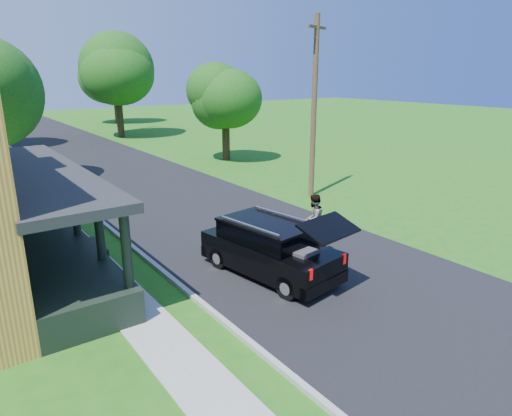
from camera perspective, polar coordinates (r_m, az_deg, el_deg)
ground at (r=13.95m, az=10.16°, el=-8.84°), size 140.00×140.00×0.00m
street at (r=30.68m, az=-17.48°, el=4.77°), size 8.00×120.00×0.02m
curb at (r=29.72m, az=-24.89°, el=3.61°), size 0.15×120.00×0.12m
sidewalk at (r=29.49m, az=-27.82°, el=3.13°), size 1.30×120.00×0.03m
black_suv at (r=13.77m, az=1.77°, el=-5.06°), size 2.48×4.98×2.22m
skateboarder at (r=14.63m, az=7.22°, el=-1.36°), size 0.90×0.77×1.62m
skateboard at (r=15.16m, az=7.67°, el=-4.94°), size 0.41×0.38×0.82m
tree_right_near at (r=31.68m, az=-3.98°, el=14.21°), size 5.31×4.99×7.01m
tree_right_mid at (r=44.86m, az=-17.20°, el=16.70°), size 6.49×6.43×9.88m
tree_right_far at (r=57.59m, az=-17.42°, el=16.06°), size 6.37×6.14×9.20m
utility_pole_near at (r=22.21m, az=7.27°, el=12.49°), size 1.52×0.62×8.45m
utility_pole_far at (r=49.14m, az=-17.25°, el=14.53°), size 1.48×0.24×9.08m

